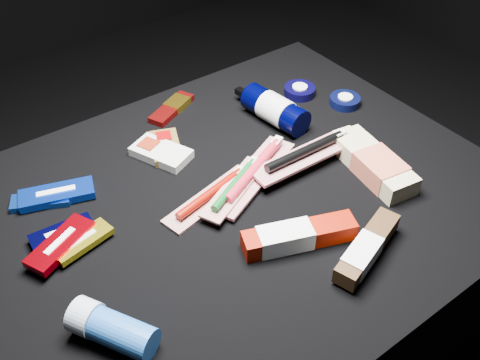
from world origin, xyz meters
TOP-DOWN VIEW (x-y plane):
  - ground at (0.00, 0.00)m, footprint 3.00×3.00m
  - cloth_table at (0.00, 0.00)m, footprint 0.98×0.78m
  - luna_bar_0 at (-0.30, 0.19)m, footprint 0.11×0.08m
  - luna_bar_1 at (-0.28, 0.19)m, footprint 0.14×0.09m
  - luna_bar_2 at (-0.31, 0.09)m, footprint 0.11×0.05m
  - luna_bar_3 at (-0.29, 0.05)m, footprint 0.11×0.06m
  - luna_bar_4 at (-0.32, 0.06)m, footprint 0.13×0.10m
  - clif_bar_0 at (-0.04, 0.20)m, footprint 0.09×0.12m
  - clif_bar_1 at (-0.06, 0.19)m, footprint 0.11×0.13m
  - power_bar at (0.05, 0.31)m, footprint 0.13×0.09m
  - lotion_bottle at (0.20, 0.14)m, footprint 0.08×0.20m
  - cream_tin_upper at (0.32, 0.19)m, footprint 0.07×0.07m
  - cream_tin_lower at (0.38, 0.10)m, footprint 0.07×0.07m
  - bodywash_bottle at (0.25, -0.11)m, footprint 0.10×0.21m
  - deodorant_stick at (-0.32, -0.14)m, footprint 0.11×0.14m
  - toothbrush_pack_0 at (-0.04, 0.02)m, footprint 0.21×0.09m
  - toothbrush_pack_1 at (0.05, 0.02)m, footprint 0.25×0.15m
  - toothbrush_pack_2 at (-0.00, 0.00)m, footprint 0.19×0.12m
  - toothbrush_pack_3 at (0.16, -0.01)m, footprint 0.24×0.06m
  - toothpaste_carton_red at (0.01, -0.16)m, footprint 0.20×0.11m
  - toothpaste_carton_green at (0.08, -0.25)m, footprint 0.17×0.09m

SIDE VIEW (x-z plane):
  - ground at x=0.00m, z-range 0.00..0.00m
  - cloth_table at x=0.00m, z-range 0.00..0.40m
  - luna_bar_0 at x=-0.30m, z-range 0.40..0.41m
  - power_bar at x=0.05m, z-range 0.40..0.42m
  - toothbrush_pack_0 at x=-0.04m, z-range 0.40..0.42m
  - clif_bar_0 at x=-0.04m, z-range 0.40..0.42m
  - clif_bar_1 at x=-0.06m, z-range 0.40..0.42m
  - cream_tin_lower at x=0.38m, z-range 0.40..0.42m
  - cream_tin_upper at x=0.32m, z-range 0.40..0.42m
  - luna_bar_1 at x=-0.28m, z-range 0.40..0.42m
  - luna_bar_2 at x=-0.31m, z-range 0.40..0.42m
  - luna_bar_3 at x=-0.29m, z-range 0.41..0.42m
  - toothbrush_pack_1 at x=0.05m, z-range 0.40..0.43m
  - luna_bar_4 at x=-0.32m, z-range 0.41..0.43m
  - toothpaste_carton_red at x=0.01m, z-range 0.40..0.44m
  - bodywash_bottle at x=0.25m, z-range 0.40..0.44m
  - toothbrush_pack_2 at x=0.00m, z-range 0.41..0.43m
  - toothpaste_carton_green at x=0.08m, z-range 0.41..0.44m
  - deodorant_stick at x=-0.32m, z-range 0.40..0.45m
  - toothbrush_pack_3 at x=0.16m, z-range 0.42..0.44m
  - lotion_bottle at x=0.20m, z-range 0.40..0.46m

